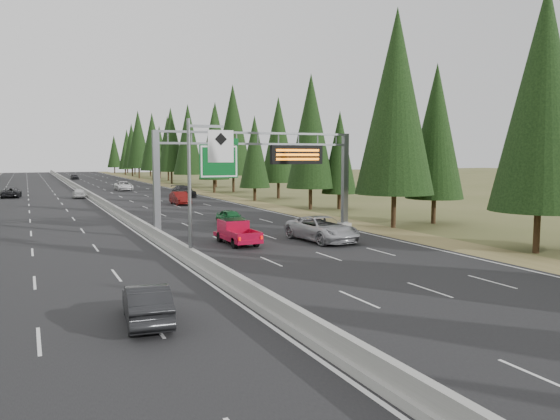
{
  "coord_description": "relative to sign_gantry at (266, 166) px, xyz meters",
  "views": [
    {
      "loc": [
        -8.14,
        -4.35,
        6.06
      ],
      "look_at": [
        3.19,
        20.0,
        3.38
      ],
      "focal_mm": 35.0,
      "sensor_mm": 36.0,
      "label": 1
    }
  ],
  "objects": [
    {
      "name": "car_ahead_far",
      "position": [
        -6.04,
        107.1,
        -4.51
      ],
      "size": [
        1.9,
        4.1,
        1.36
      ],
      "primitive_type": "imported",
      "rotation": [
        0.0,
        0.0,
        0.08
      ],
      "color": "black",
      "rests_on": "road"
    },
    {
      "name": "car_ahead_dkred",
      "position": [
        -0.05,
        26.34,
        -4.4
      ],
      "size": [
        1.67,
        4.78,
        1.57
      ],
      "primitive_type": "imported",
      "rotation": [
        0.0,
        0.0,
        0.0
      ],
      "color": "#610F0D",
      "rests_on": "road"
    },
    {
      "name": "car_ahead_green",
      "position": [
        -1.12,
        5.12,
        -4.54
      ],
      "size": [
        1.83,
        3.94,
        1.31
      ],
      "primitive_type": "imported",
      "rotation": [
        0.0,
        0.0,
        0.08
      ],
      "color": "#135526",
      "rests_on": "road"
    },
    {
      "name": "car_ahead_white",
      "position": [
        -1.92,
        57.17,
        -4.42
      ],
      "size": [
        2.66,
        5.6,
        1.54
      ],
      "primitive_type": "imported",
      "rotation": [
        0.0,
        0.0,
        0.02
      ],
      "color": "white",
      "rests_on": "road"
    },
    {
      "name": "car_onc_near",
      "position": [
        -13.33,
        -19.88,
        -4.48
      ],
      "size": [
        1.92,
        4.42,
        1.41
      ],
      "primitive_type": "imported",
      "rotation": [
        0.0,
        0.0,
        3.04
      ],
      "color": "black",
      "rests_on": "road"
    },
    {
      "name": "car_onc_white",
      "position": [
        -10.42,
        42.42,
        -4.49
      ],
      "size": [
        1.85,
        4.19,
        1.4
      ],
      "primitive_type": "imported",
      "rotation": [
        0.0,
        0.0,
        3.09
      ],
      "color": "silver",
      "rests_on": "road"
    },
    {
      "name": "silver_minivan",
      "position": [
        1.61,
        -6.14,
        -4.32
      ],
      "size": [
        3.46,
        6.49,
        1.73
      ],
      "primitive_type": "imported",
      "rotation": [
        0.0,
        0.0,
        0.1
      ],
      "color": "#A7A7AC",
      "rests_on": "road"
    },
    {
      "name": "road",
      "position": [
        -8.92,
        45.12,
        -5.23
      ],
      "size": [
        32.0,
        260.0,
        0.08
      ],
      "primitive_type": "cube",
      "color": "black",
      "rests_on": "ground"
    },
    {
      "name": "car_onc_far",
      "position": [
        -19.11,
        47.59,
        -4.46
      ],
      "size": [
        2.77,
        5.39,
        1.46
      ],
      "primitive_type": "imported",
      "rotation": [
        0.0,
        0.0,
        3.07
      ],
      "color": "black",
      "rests_on": "road"
    },
    {
      "name": "car_ahead_dkgrey",
      "position": [
        3.66,
        38.59,
        -4.37
      ],
      "size": [
        2.77,
        5.81,
        1.64
      ],
      "primitive_type": "imported",
      "rotation": [
        0.0,
        0.0,
        0.09
      ],
      "color": "black",
      "rests_on": "road"
    },
    {
      "name": "tree_row_right",
      "position": [
        12.91,
        30.5,
        3.85
      ],
      "size": [
        12.13,
        240.75,
        18.09
      ],
      "color": "black",
      "rests_on": "ground"
    },
    {
      "name": "red_pickup",
      "position": [
        -4.29,
        -4.52,
        -4.3
      ],
      "size": [
        1.77,
        4.95,
        1.61
      ],
      "color": "black",
      "rests_on": "road"
    },
    {
      "name": "hov_sign_pole",
      "position": [
        -8.33,
        -9.92,
        -0.54
      ],
      "size": [
        2.8,
        0.5,
        8.0
      ],
      "color": "slate",
      "rests_on": "road"
    },
    {
      "name": "median_barrier",
      "position": [
        -8.92,
        45.12,
        -4.85
      ],
      "size": [
        0.7,
        260.0,
        0.85
      ],
      "color": "gray",
      "rests_on": "road"
    },
    {
      "name": "sign_gantry",
      "position": [
        0.0,
        0.0,
        0.0
      ],
      "size": [
        16.75,
        0.98,
        7.8
      ],
      "color": "slate",
      "rests_on": "road"
    },
    {
      "name": "shoulder_right",
      "position": [
        8.88,
        45.12,
        -5.24
      ],
      "size": [
        3.6,
        260.0,
        0.06
      ],
      "primitive_type": "cube",
      "color": "olive",
      "rests_on": "ground"
    }
  ]
}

